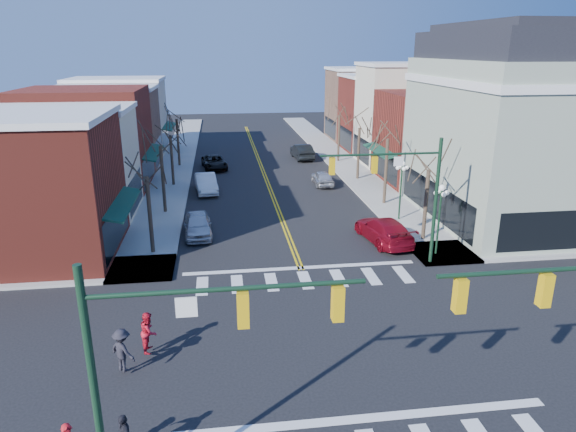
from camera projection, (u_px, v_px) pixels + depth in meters
name	position (u px, v px, depth m)	size (l,w,h in m)	color
ground	(330.00, 344.00, 21.31)	(160.00, 160.00, 0.00)	black
sidewalk_left	(162.00, 208.00, 39.01)	(3.50, 70.00, 0.15)	#9E9B93
sidewalk_right	(384.00, 200.00, 41.23)	(3.50, 70.00, 0.15)	#9E9B93
bldg_left_brick_a	(21.00, 190.00, 29.16)	(10.00, 8.50, 8.00)	maroon
bldg_left_stucco_a	(61.00, 165.00, 36.54)	(10.00, 7.00, 7.50)	beige
bldg_left_brick_b	(86.00, 139.00, 43.91)	(10.00, 9.00, 8.50)	maroon
bldg_left_tan	(106.00, 129.00, 51.79)	(10.00, 7.50, 7.80)	#8A634C
bldg_left_stucco_b	(120.00, 117.00, 59.03)	(10.00, 8.00, 8.20)	beige
bldg_right_brick_a	(439.00, 138.00, 46.28)	(10.00, 8.50, 8.00)	maroon
bldg_right_stucco	(409.00, 116.00, 53.26)	(10.00, 7.00, 10.00)	beige
bldg_right_brick_b	(386.00, 114.00, 60.56)	(10.00, 8.00, 8.50)	maroon
bldg_right_tan	(368.00, 105.00, 68.02)	(10.00, 8.00, 9.00)	#8A634C
victorian_corner	(525.00, 126.00, 34.98)	(12.25, 14.25, 13.30)	#97A38D
traffic_mast_near_left	(172.00, 357.00, 12.17)	(6.60, 0.28, 7.20)	#14331E
traffic_mast_far_right	(404.00, 185.00, 27.51)	(6.60, 0.28, 7.20)	#14331E
lamppost_corner	(440.00, 208.00, 29.43)	(0.36, 0.36, 4.33)	#14331E
lamppost_midblock	(401.00, 180.00, 35.55)	(0.36, 0.36, 4.33)	#14331E
tree_left_a	(150.00, 216.00, 29.86)	(0.24, 0.24, 4.76)	#382B21
tree_left_b	(163.00, 180.00, 37.35)	(0.24, 0.24, 5.04)	#382B21
tree_left_c	(172.00, 161.00, 44.96)	(0.24, 0.24, 4.55)	#382B21
tree_left_d	(178.00, 143.00, 52.44)	(0.24, 0.24, 4.90)	#382B21
tree_right_a	(426.00, 206.00, 32.01)	(0.24, 0.24, 4.62)	#382B21
tree_right_b	(386.00, 172.00, 39.46)	(0.24, 0.24, 5.18)	#382B21
tree_right_c	(358.00, 154.00, 47.05)	(0.24, 0.24, 4.83)	#382B21
tree_right_d	(339.00, 139.00, 54.56)	(0.24, 0.24, 4.97)	#382B21
car_left_near	(198.00, 225.00, 33.41)	(1.74, 4.33, 1.48)	#BCBDC2
car_left_mid	(206.00, 183.00, 43.51)	(1.63, 4.67, 1.54)	white
car_left_far	(214.00, 162.00, 52.01)	(2.22, 4.80, 1.34)	black
car_right_near	(384.00, 230.00, 32.31)	(2.19, 5.39, 1.56)	maroon
car_right_mid	(323.00, 178.00, 45.80)	(1.56, 3.88, 1.32)	silver
car_right_far	(302.00, 152.00, 56.61)	(1.74, 4.99, 1.64)	black
pedestrian_red_b	(149.00, 332.00, 20.33)	(0.82, 0.64, 1.68)	red
pedestrian_dark_b	(122.00, 350.00, 19.04)	(1.11, 0.64, 1.72)	black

